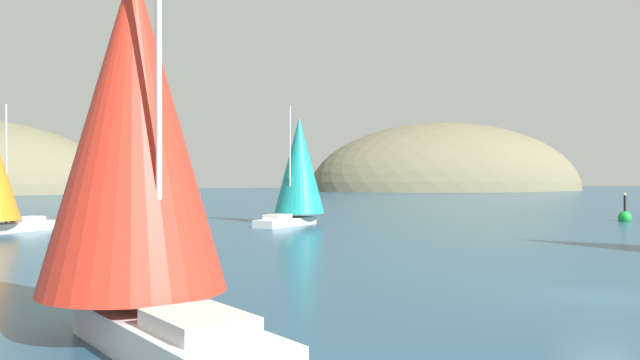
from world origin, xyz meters
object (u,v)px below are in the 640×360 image
object	(u,v)px
sailboat_teal_sail	(298,168)
sailboat_scarlet_sail	(136,141)
sailboat_green_sail	(167,169)
channel_buoy	(625,217)

from	to	relation	value
sailboat_teal_sail	sailboat_scarlet_sail	bearing A→B (deg)	-108.75
sailboat_green_sail	channel_buoy	distance (m)	42.57
sailboat_teal_sail	sailboat_scarlet_sail	distance (m)	35.69
sailboat_teal_sail	channel_buoy	distance (m)	28.10
sailboat_teal_sail	channel_buoy	world-z (taller)	sailboat_teal_sail
sailboat_teal_sail	sailboat_scarlet_sail	size ratio (longest dim) A/B	0.97
sailboat_scarlet_sail	channel_buoy	size ratio (longest dim) A/B	3.61
sailboat_teal_sail	channel_buoy	xyz separation A→B (m)	(27.55, -3.68, -4.09)
sailboat_scarlet_sail	channel_buoy	bearing A→B (deg)	37.66
channel_buoy	sailboat_teal_sail	bearing A→B (deg)	172.39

